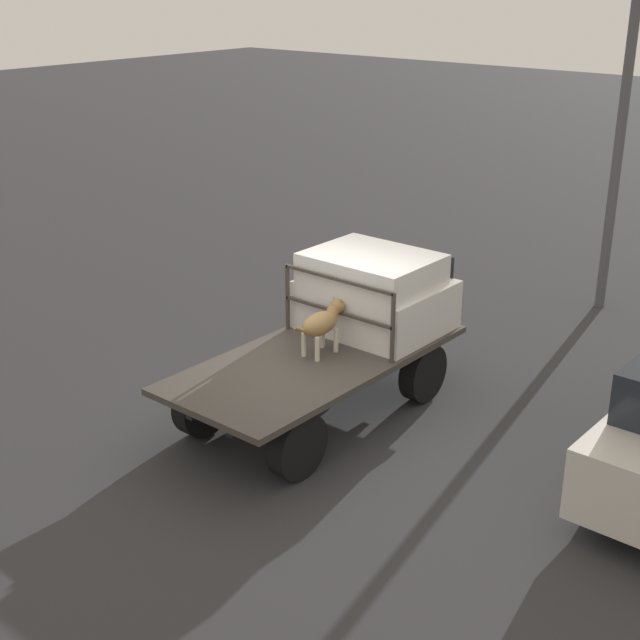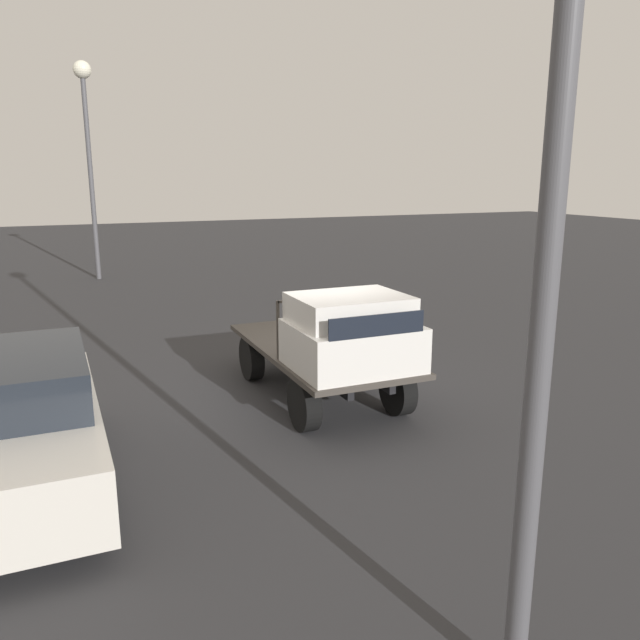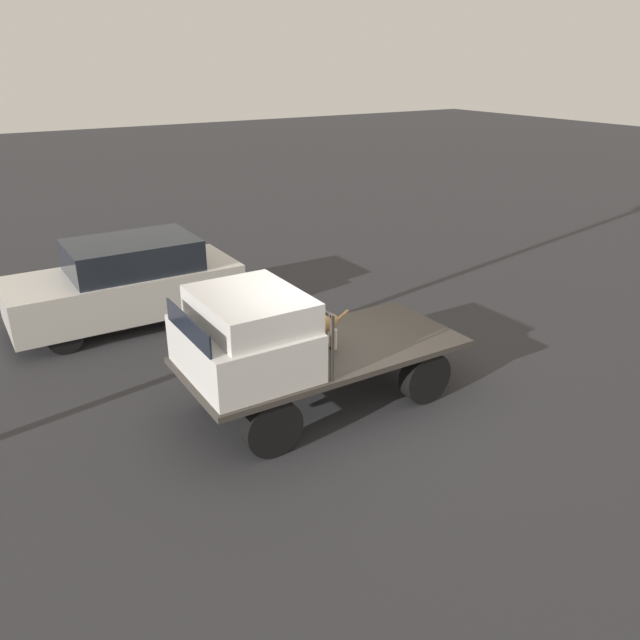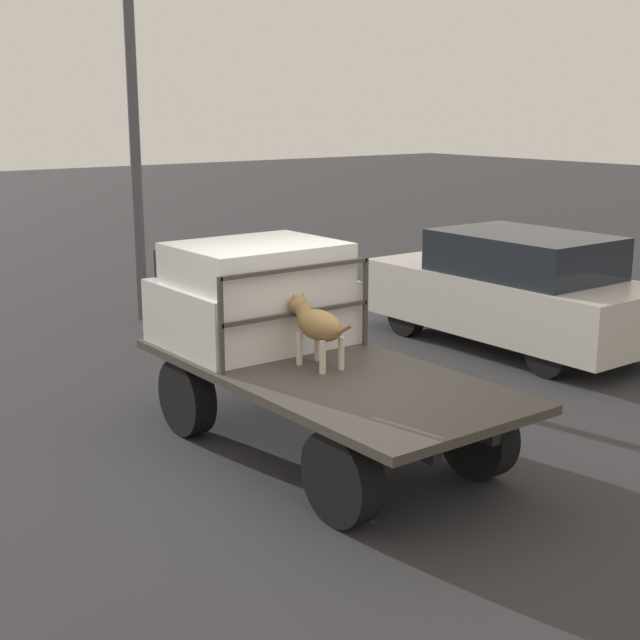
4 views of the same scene
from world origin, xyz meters
The scene contains 6 objects.
ground_plane centered at (0.00, 0.00, 0.00)m, with size 80.00×80.00×0.00m, color #2D2D30.
flatbed_truck centered at (0.00, 0.00, 0.61)m, with size 4.02×1.85×0.84m.
truck_cab centered at (1.19, 0.00, 1.34)m, with size 1.48×1.73×1.05m.
truck_headboard centered at (0.41, 0.00, 1.43)m, with size 0.04×1.73×0.90m.
dog centered at (0.11, 0.00, 1.25)m, with size 0.95×0.29×0.66m.
parked_sedan centered at (1.53, -4.40, 0.80)m, with size 4.12×1.73×1.58m.
Camera 3 is at (4.25, 6.73, 4.66)m, focal length 35.00 mm.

